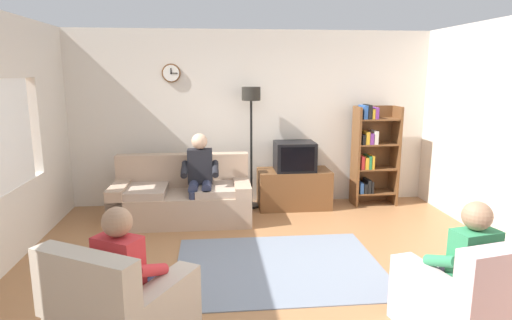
{
  "coord_description": "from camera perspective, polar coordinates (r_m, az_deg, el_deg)",
  "views": [
    {
      "loc": [
        -0.62,
        -4.1,
        2.06
      ],
      "look_at": [
        -0.14,
        0.71,
        1.07
      ],
      "focal_mm": 30.22,
      "sensor_mm": 36.0,
      "label": 1
    }
  ],
  "objects": [
    {
      "name": "ground_plane",
      "position": [
        4.63,
        2.66,
        -14.91
      ],
      "size": [
        12.0,
        12.0,
        0.0
      ],
      "primitive_type": "plane",
      "color": "#9E6B42"
    },
    {
      "name": "tv_stand",
      "position": [
        6.7,
        5.02,
        -3.79
      ],
      "size": [
        1.1,
        0.56,
        0.59
      ],
      "color": "brown",
      "rests_on": "ground_plane"
    },
    {
      "name": "back_wall_assembly",
      "position": [
        6.82,
        -0.5,
        5.55
      ],
      "size": [
        6.2,
        0.17,
        2.7
      ],
      "color": "silver",
      "rests_on": "ground_plane"
    },
    {
      "name": "person_on_couch",
      "position": [
        5.96,
        -7.42,
        -1.78
      ],
      "size": [
        0.51,
        0.54,
        1.24
      ],
      "color": "black",
      "rests_on": "ground_plane"
    },
    {
      "name": "area_rug",
      "position": [
        4.79,
        3.04,
        -13.87
      ],
      "size": [
        2.2,
        1.7,
        0.01
      ],
      "primitive_type": "cube",
      "color": "slate",
      "rests_on": "ground_plane"
    },
    {
      "name": "person_in_right_armchair",
      "position": [
        3.82,
        25.75,
        -12.06
      ],
      "size": [
        0.57,
        0.59,
        1.12
      ],
      "color": "#338C59",
      "rests_on": "ground_plane"
    },
    {
      "name": "tv",
      "position": [
        6.56,
        5.14,
        0.5
      ],
      "size": [
        0.6,
        0.49,
        0.44
      ],
      "color": "black",
      "rests_on": "tv_stand"
    },
    {
      "name": "person_in_left_armchair",
      "position": [
        3.47,
        -16.53,
        -13.74
      ],
      "size": [
        0.61,
        0.63,
        1.12
      ],
      "color": "red",
      "rests_on": "ground_plane"
    },
    {
      "name": "armchair_near_bookshelf",
      "position": [
        3.89,
        26.26,
        -16.77
      ],
      "size": [
        0.96,
        1.02,
        0.9
      ],
      "color": "beige",
      "rests_on": "ground_plane"
    },
    {
      "name": "bookshelf",
      "position": [
        6.99,
        15.06,
        0.91
      ],
      "size": [
        0.68,
        0.36,
        1.58
      ],
      "color": "brown",
      "rests_on": "ground_plane"
    },
    {
      "name": "armchair_near_window",
      "position": [
        3.56,
        -17.21,
        -18.85
      ],
      "size": [
        1.13,
        1.16,
        0.9
      ],
      "color": "#BCAD99",
      "rests_on": "ground_plane"
    },
    {
      "name": "floor_lamp",
      "position": [
        6.5,
        -0.65,
        6.13
      ],
      "size": [
        0.28,
        0.28,
        1.85
      ],
      "color": "black",
      "rests_on": "ground_plane"
    },
    {
      "name": "couch",
      "position": [
        6.18,
        -9.73,
        -5.07
      ],
      "size": [
        1.91,
        0.89,
        0.9
      ],
      "color": "tan",
      "rests_on": "ground_plane"
    }
  ]
}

